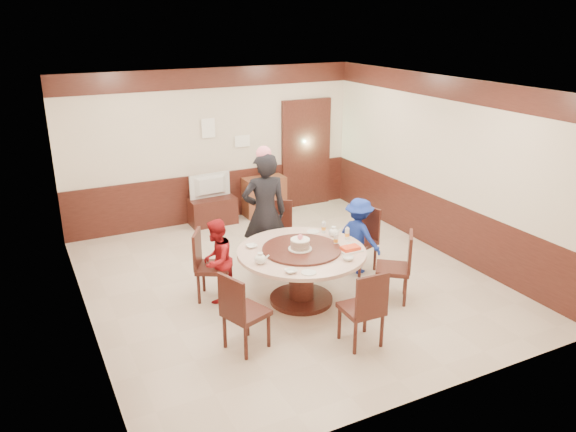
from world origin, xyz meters
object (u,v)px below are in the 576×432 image
person_standing (265,214)px  tv_stand (213,211)px  thermos (265,167)px  shrimp_platter (350,249)px  side_cabinet (264,196)px  banquet_table (301,265)px  television (212,186)px  person_blue (359,236)px  person_red (217,261)px  birthday_cake (300,244)px

person_standing → tv_stand: bearing=-79.5°
person_standing → thermos: bearing=-104.7°
shrimp_platter → side_cabinet: bearing=83.3°
tv_stand → side_cabinet: size_ratio=1.06×
banquet_table → tv_stand: banquet_table is taller
banquet_table → side_cabinet: bearing=73.7°
television → side_cabinet: (1.06, 0.03, -0.35)m
tv_stand → person_standing: bearing=-89.4°
person_blue → television: person_blue is taller
person_standing → shrimp_platter: bearing=123.2°
person_red → television: bearing=-157.1°
person_blue → birthday_cake: size_ratio=3.68×
side_cabinet → thermos: 0.57m
person_blue → birthday_cake: person_blue is taller
thermos → tv_stand: bearing=-178.4°
birthday_cake → television: (-0.03, 3.40, -0.13)m
person_red → side_cabinet: bearing=-173.7°
person_red → thermos: (2.02, 2.86, 0.36)m
person_standing → person_blue: person_standing is taller
person_blue → birthday_cake: 1.35m
person_red → thermos: bearing=-174.1°
tv_stand → thermos: size_ratio=2.24×
television → banquet_table: bearing=87.1°
birthday_cake → side_cabinet: 3.62m
tv_stand → side_cabinet: 1.07m
banquet_table → person_blue: 1.28m
person_standing → television: size_ratio=2.36×
shrimp_platter → television: size_ratio=0.38×
person_blue → shrimp_platter: (-0.64, -0.76, 0.20)m
banquet_table → shrimp_platter: size_ratio=5.69×
side_cabinet → tv_stand: bearing=-178.4°
banquet_table → thermos: size_ratio=4.49×
thermos → person_blue: bearing=-86.7°
person_red → birthday_cake: person_red is taller
banquet_table → side_cabinet: (1.00, 3.41, -0.16)m
banquet_table → side_cabinet: size_ratio=2.13×
person_blue → side_cabinet: size_ratio=1.44×
banquet_table → person_blue: size_ratio=1.48×
tv_stand → thermos: 1.29m
person_red → birthday_cake: size_ratio=3.67×
person_red → tv_stand: (0.93, 2.83, -0.33)m
television → side_cabinet: television is taller
shrimp_platter → side_cabinet: shrimp_platter is taller
person_red → person_standing: bearing=160.3°
person_standing → side_cabinet: (1.04, 2.33, -0.55)m
banquet_table → thermos: thermos is taller
banquet_table → person_red: bearing=150.8°
tv_stand → banquet_table: bearing=-89.0°
banquet_table → television: 3.39m
banquet_table → tv_stand: 3.40m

